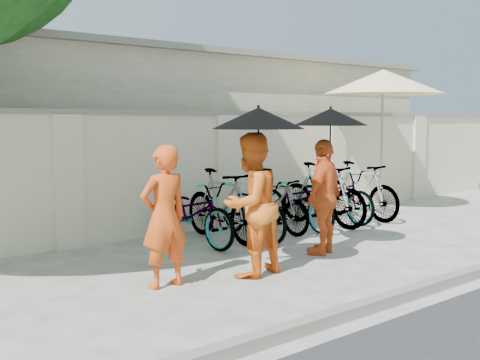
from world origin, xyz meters
TOP-DOWN VIEW (x-y plane):
  - ground at (0.00, 0.00)m, footprint 80.00×80.00m
  - kerb at (0.00, -1.70)m, footprint 40.00×0.16m
  - compound_wall at (1.00, 3.20)m, footprint 20.00×0.30m
  - building_behind at (2.00, 7.00)m, footprint 14.00×6.00m
  - monk_left at (-1.04, 0.38)m, footprint 0.60×0.39m
  - monk_center at (0.05, 0.13)m, footprint 0.95×0.80m
  - parasol_center at (0.10, 0.05)m, footprint 1.13×1.13m
  - monk_right at (1.66, 0.37)m, footprint 1.05×0.70m
  - parasol_right at (1.68, 0.29)m, footprint 1.06×1.06m
  - patio_umbrella at (5.46, 2.24)m, footprint 2.69×2.69m
  - bike_0 at (0.58, 2.09)m, footprint 0.78×1.94m
  - bike_1 at (1.13, 2.06)m, footprint 0.59×1.91m
  - bike_2 at (1.68, 1.93)m, footprint 0.87×1.89m
  - bike_3 at (2.23, 2.00)m, footprint 0.46×1.61m
  - bike_4 at (2.79, 2.04)m, footprint 0.77×1.95m
  - bike_5 at (3.34, 1.93)m, footprint 0.71×1.95m
  - bike_6 at (3.89, 2.12)m, footprint 0.70×1.92m
  - bike_7 at (4.45, 1.97)m, footprint 0.54×1.86m

SIDE VIEW (x-z plane):
  - ground at x=0.00m, z-range 0.00..0.00m
  - kerb at x=0.00m, z-range 0.00..0.12m
  - bike_2 at x=1.68m, z-range 0.00..0.96m
  - bike_3 at x=2.23m, z-range 0.00..0.97m
  - bike_0 at x=0.58m, z-range 0.00..1.00m
  - bike_6 at x=3.89m, z-range 0.00..1.00m
  - bike_4 at x=2.79m, z-range 0.00..1.00m
  - bike_7 at x=4.45m, z-range 0.00..1.12m
  - bike_1 at x=1.13m, z-range 0.00..1.14m
  - bike_5 at x=3.34m, z-range 0.00..1.15m
  - monk_left at x=-1.04m, z-range 0.00..1.64m
  - monk_right at x=1.66m, z-range 0.00..1.65m
  - monk_center at x=0.05m, z-range 0.00..1.77m
  - compound_wall at x=1.00m, z-range 0.00..2.00m
  - building_behind at x=2.00m, z-range 0.00..3.20m
  - parasol_center at x=0.10m, z-range 1.41..2.47m
  - parasol_right at x=1.68m, z-range 1.39..2.53m
  - patio_umbrella at x=5.46m, z-range 1.18..4.12m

